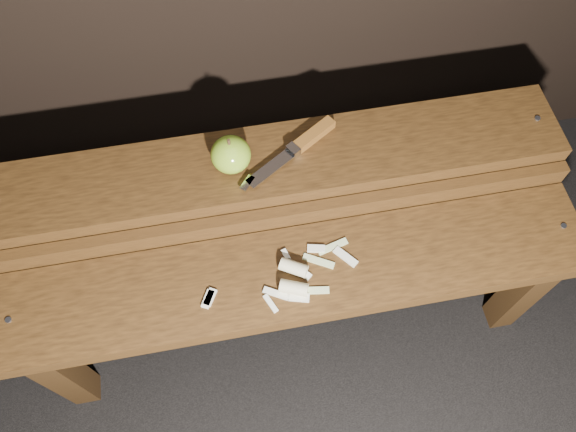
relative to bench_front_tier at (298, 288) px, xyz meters
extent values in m
plane|color=black|center=(0.00, 0.06, -0.35)|extent=(60.00, 60.00, 0.00)
cube|color=black|center=(-0.54, -0.04, -0.16)|extent=(0.06, 0.06, 0.38)
cube|color=black|center=(0.54, -0.04, -0.16)|extent=(0.06, 0.06, 0.38)
cube|color=#39220D|center=(0.00, 0.01, 0.05)|extent=(1.20, 0.20, 0.04)
cylinder|color=slate|center=(-0.56, 0.01, 0.07)|extent=(0.01, 0.01, 0.00)
cylinder|color=slate|center=(0.56, 0.01, 0.07)|extent=(0.01, 0.01, 0.00)
cube|color=black|center=(-0.54, 0.26, -0.12)|extent=(0.06, 0.06, 0.46)
cube|color=black|center=(0.54, 0.26, -0.12)|extent=(0.06, 0.06, 0.46)
cube|color=#39220D|center=(0.00, 0.13, 0.09)|extent=(1.20, 0.02, 0.05)
cube|color=#39220D|center=(0.00, 0.23, 0.13)|extent=(1.20, 0.18, 0.04)
cylinder|color=slate|center=(0.56, 0.23, 0.15)|extent=(0.01, 0.01, 0.00)
ellipsoid|color=olive|center=(-0.09, 0.23, 0.18)|extent=(0.08, 0.08, 0.07)
cylinder|color=#382314|center=(-0.09, 0.23, 0.23)|extent=(0.01, 0.01, 0.01)
cube|color=brown|center=(0.08, 0.27, 0.16)|extent=(0.10, 0.07, 0.02)
cube|color=silver|center=(0.03, 0.24, 0.16)|extent=(0.03, 0.03, 0.02)
cube|color=silver|center=(-0.02, 0.20, 0.16)|extent=(0.11, 0.08, 0.00)
cube|color=silver|center=(-0.07, 0.18, 0.16)|extent=(0.03, 0.04, 0.00)
cube|color=beige|center=(0.05, 0.05, 0.07)|extent=(0.04, 0.02, 0.01)
cube|color=beige|center=(-0.05, -0.03, 0.07)|extent=(0.05, 0.04, 0.01)
cube|color=beige|center=(-0.18, -0.01, 0.07)|extent=(0.03, 0.04, 0.01)
cube|color=beige|center=(-0.06, -0.05, 0.07)|extent=(0.03, 0.04, 0.01)
cube|color=beige|center=(-0.18, -0.02, 0.07)|extent=(0.03, 0.04, 0.01)
cube|color=beige|center=(0.00, 0.01, 0.07)|extent=(0.05, 0.05, 0.01)
cube|color=beige|center=(-0.01, 0.04, 0.07)|extent=(0.02, 0.05, 0.01)
cube|color=beige|center=(0.10, 0.02, 0.07)|extent=(0.05, 0.05, 0.01)
cube|color=beige|center=(-0.01, -0.04, 0.07)|extent=(0.04, 0.03, 0.01)
cylinder|color=#C9BB8C|center=(-0.02, -0.03, 0.08)|extent=(0.06, 0.04, 0.03)
cylinder|color=#C9BB8C|center=(-0.01, 0.01, 0.08)|extent=(0.06, 0.05, 0.03)
cube|color=#BCC988|center=(0.04, 0.02, 0.07)|extent=(0.06, 0.04, 0.00)
cube|color=#BCC988|center=(0.08, 0.05, 0.07)|extent=(0.07, 0.03, 0.00)
cube|color=#BCC988|center=(0.02, -0.03, 0.07)|extent=(0.07, 0.02, 0.00)
camera|label=1|loc=(-0.10, -0.41, 1.10)|focal=35.00mm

